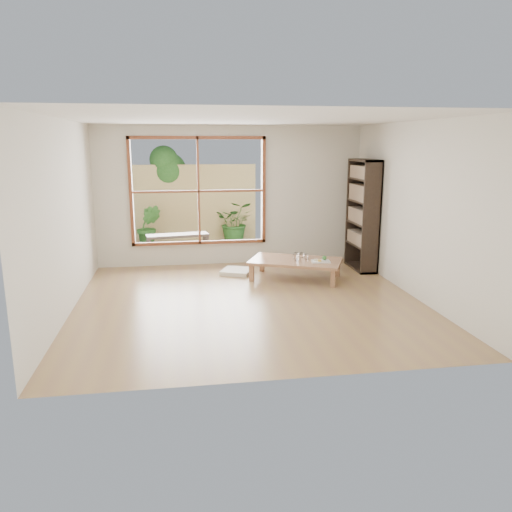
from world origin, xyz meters
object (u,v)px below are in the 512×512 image
at_px(food_tray, 321,260).
at_px(low_table, 296,262).
at_px(bookshelf, 363,215).
at_px(garden_bench, 178,237).

bearing_deg(food_tray, low_table, 159.31).
distance_m(low_table, bookshelf, 1.61).
bearing_deg(low_table, garden_bench, 155.56).
bearing_deg(food_tray, bookshelf, 43.38).
xyz_separation_m(food_tray, garden_bench, (-2.38, 2.46, 0.01)).
relative_size(bookshelf, garden_bench, 1.52).
bearing_deg(bookshelf, food_tray, -143.53).
height_order(bookshelf, garden_bench, bookshelf).
bearing_deg(garden_bench, bookshelf, -36.28).
relative_size(low_table, garden_bench, 1.32).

